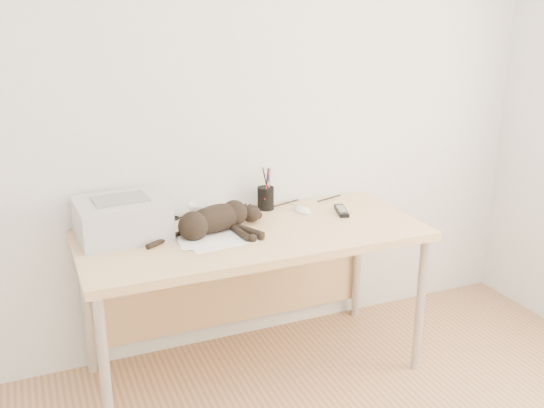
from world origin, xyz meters
name	(u,v)px	position (x,y,z in m)	size (l,w,h in m)	color
wall_back	(226,100)	(0.00, 1.75, 1.30)	(3.50, 3.50, 0.00)	white
desk	(247,251)	(0.00, 1.48, 0.61)	(1.60, 0.70, 0.74)	#DBB280
printer	(122,218)	(-0.57, 1.56, 0.83)	(0.41, 0.35, 0.19)	silver
papers	(216,239)	(-0.20, 1.35, 0.74)	(0.35, 0.26, 0.01)	white
cat	(213,221)	(-0.18, 1.44, 0.80)	(0.61, 0.30, 0.14)	black
mug	(199,213)	(-0.20, 1.61, 0.79)	(0.11, 0.11, 0.10)	white
pen_cup	(266,198)	(0.18, 1.67, 0.80)	(0.08, 0.08, 0.22)	black
remote_grey	(212,220)	(-0.14, 1.59, 0.75)	(0.05, 0.18, 0.02)	gray
remote_black	(341,211)	(0.51, 1.47, 0.75)	(0.05, 0.17, 0.02)	black
mouse	(303,208)	(0.33, 1.56, 0.76)	(0.07, 0.12, 0.04)	white
cable_tangle	(232,210)	(0.00, 1.70, 0.75)	(1.36, 0.07, 0.01)	black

